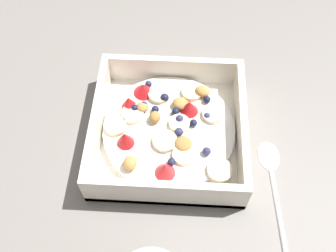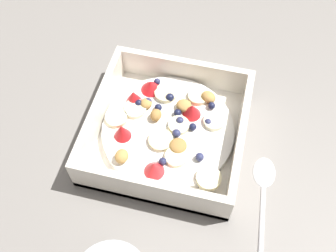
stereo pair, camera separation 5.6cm
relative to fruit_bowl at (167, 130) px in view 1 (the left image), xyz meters
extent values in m
plane|color=gray|center=(-0.02, -0.01, -0.02)|extent=(2.40, 2.40, 0.00)
cube|color=white|center=(0.00, 0.00, -0.01)|extent=(0.22, 0.22, 0.01)
cube|color=white|center=(0.00, -0.10, 0.01)|extent=(0.22, 0.01, 0.06)
cube|color=white|center=(0.00, 0.10, 0.01)|extent=(0.22, 0.01, 0.06)
cube|color=white|center=(-0.10, 0.00, 0.01)|extent=(0.01, 0.20, 0.06)
cube|color=white|center=(0.10, 0.00, 0.01)|extent=(0.01, 0.20, 0.06)
cylinder|color=white|center=(0.00, 0.00, 0.00)|extent=(0.19, 0.19, 0.01)
cylinder|color=beige|center=(-0.03, -0.06, 0.01)|extent=(0.05, 0.05, 0.01)
cylinder|color=beige|center=(0.00, 0.03, 0.01)|extent=(0.05, 0.05, 0.01)
cylinder|color=#F7EFC6|center=(0.05, -0.02, 0.01)|extent=(0.04, 0.04, 0.01)
cylinder|color=#F7EFC6|center=(-0.06, -0.02, 0.01)|extent=(0.04, 0.04, 0.01)
cylinder|color=beige|center=(0.08, 0.00, 0.01)|extent=(0.03, 0.03, 0.01)
cylinder|color=beige|center=(-0.07, 0.07, 0.01)|extent=(0.04, 0.04, 0.01)
cylinder|color=beige|center=(0.02, -0.06, 0.01)|extent=(0.05, 0.05, 0.01)
cylinder|color=#F4EAB7|center=(-0.02, 0.05, 0.01)|extent=(0.04, 0.04, 0.01)
cylinder|color=#F4EAB7|center=(-0.01, -0.01, 0.01)|extent=(0.04, 0.04, 0.01)
cone|color=red|center=(0.00, 0.07, 0.02)|extent=(0.04, 0.04, 0.02)
cone|color=red|center=(0.06, -0.03, 0.02)|extent=(0.03, 0.03, 0.02)
cone|color=red|center=(0.04, -0.06, 0.02)|extent=(0.04, 0.04, 0.02)
cone|color=red|center=(0.06, 0.03, 0.02)|extent=(0.03, 0.03, 0.03)
cone|color=red|center=(-0.03, -0.03, 0.02)|extent=(0.04, 0.04, 0.02)
sphere|color=#191E3D|center=(-0.06, -0.05, 0.01)|extent=(0.01, 0.01, 0.01)
sphere|color=navy|center=(-0.02, 0.01, 0.01)|extent=(0.01, 0.01, 0.01)
sphere|color=#23284C|center=(0.03, -0.07, 0.01)|extent=(0.01, 0.01, 0.01)
sphere|color=#191E3D|center=(0.05, -0.03, 0.01)|extent=(0.01, 0.01, 0.01)
sphere|color=#23284C|center=(-0.01, 0.06, 0.01)|extent=(0.01, 0.01, 0.01)
sphere|color=navy|center=(0.04, -0.03, 0.01)|extent=(0.01, 0.01, 0.01)
sphere|color=#191E3D|center=(0.01, -0.05, 0.01)|extent=(0.01, 0.01, 0.01)
sphere|color=navy|center=(-0.06, -0.02, 0.01)|extent=(0.01, 0.01, 0.01)
sphere|color=#191E3D|center=(0.02, -0.03, 0.01)|extent=(0.01, 0.01, 0.01)
sphere|color=#191E3D|center=(-0.04, -0.01, 0.01)|extent=(0.01, 0.01, 0.01)
sphere|color=#191E3D|center=(-0.01, -0.02, 0.01)|extent=(0.01, 0.01, 0.01)
sphere|color=navy|center=(-0.06, 0.04, 0.01)|extent=(0.01, 0.01, 0.01)
sphere|color=navy|center=(-0.02, -0.01, 0.01)|extent=(0.01, 0.01, 0.01)
ellipsoid|color=tan|center=(-0.02, -0.04, 0.01)|extent=(0.03, 0.03, 0.01)
ellipsoid|color=#AD7F42|center=(-0.02, 0.03, 0.01)|extent=(0.03, 0.03, 0.01)
ellipsoid|color=tan|center=(-0.05, -0.06, 0.01)|extent=(0.03, 0.03, 0.01)
ellipsoid|color=tan|center=(0.04, -0.03, 0.01)|extent=(0.02, 0.02, 0.01)
ellipsoid|color=tan|center=(0.05, 0.07, 0.01)|extent=(0.02, 0.02, 0.02)
ellipsoid|color=#AD7F42|center=(0.02, -0.01, 0.01)|extent=(0.02, 0.02, 0.02)
ellipsoid|color=silver|center=(-0.15, 0.03, -0.01)|extent=(0.04, 0.05, 0.01)
cylinder|color=silver|center=(-0.15, 0.11, -0.02)|extent=(0.02, 0.13, 0.01)
camera|label=1|loc=(-0.02, 0.30, 0.48)|focal=41.25mm
camera|label=2|loc=(-0.07, 0.29, 0.48)|focal=41.25mm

